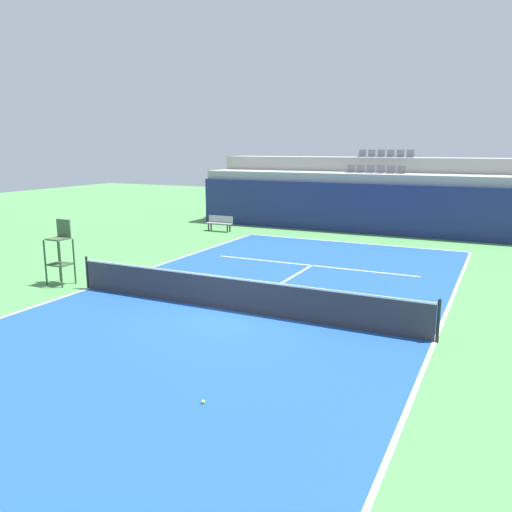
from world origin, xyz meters
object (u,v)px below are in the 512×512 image
Objects in this scene: tennis_net at (234,294)px; umpire_chair at (60,250)px; tennis_ball_0 at (203,402)px; player_bench at (220,222)px.

tennis_net is 6.73m from umpire_chair.
tennis_ball_0 is (2.07, -5.04, -0.47)m from tennis_net.
player_bench reaches higher than tennis_ball_0.
tennis_net is at bearing -58.37° from player_bench.
umpire_chair is (-6.70, 0.06, 0.68)m from tennis_net.
player_bench is 22.73× the size of tennis_ball_0.
tennis_net reaches higher than tennis_ball_0.
player_bench is at bearing 121.63° from tennis_net.
tennis_ball_0 is at bearing -60.93° from player_bench.
tennis_net is at bearing -0.48° from umpire_chair.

